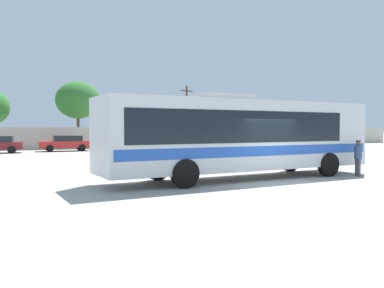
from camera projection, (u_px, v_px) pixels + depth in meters
name	position (u px, v px, depth m)	size (l,w,h in m)	color
ground_plane	(181.00, 163.00, 24.67)	(300.00, 300.00, 0.00)	#A3A099
perimeter_wall	(112.00, 138.00, 42.39)	(80.00, 0.30, 2.22)	#B2AD9E
coach_bus_silver_blue	(239.00, 134.00, 16.74)	(12.45, 3.57, 3.50)	silver
attendant_by_bus_door	(358.00, 156.00, 17.67)	(0.33, 0.33, 1.59)	#4C4C51
parked_car_second_red	(66.00, 143.00, 36.98)	(4.57, 2.00, 1.44)	red
utility_pole_far	(187.00, 114.00, 47.53)	(1.76, 0.64, 7.17)	#4C3823
roadside_tree_midleft	(78.00, 100.00, 43.98)	(4.82, 4.82, 7.28)	brown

